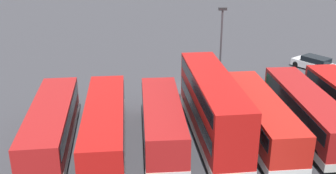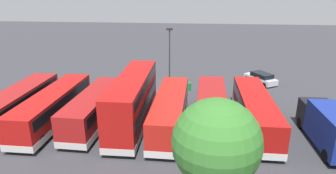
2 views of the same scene
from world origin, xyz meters
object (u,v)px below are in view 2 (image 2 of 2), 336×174
waste_bin_yellow (189,86)px  lamp_post_tall (170,56)px  bus_single_deck_near_end (255,110)px  bus_single_deck_seventh (19,103)px  box_truck_blue (330,126)px  car_hatchback_silver (261,78)px  bus_double_decker_fourth (133,99)px  bus_single_deck_third (170,110)px  bus_single_deck_fifth (94,108)px  bus_single_deck_sixth (54,106)px  bus_single_deck_second (211,110)px

waste_bin_yellow → lamp_post_tall: bearing=33.9°
bus_single_deck_near_end → bus_single_deck_seventh: same height
bus_single_deck_near_end → box_truck_blue: 5.92m
bus_single_deck_seventh → car_hatchback_silver: bearing=-151.3°
bus_double_decker_fourth → car_hatchback_silver: bus_double_decker_fourth is taller
bus_single_deck_seventh → lamp_post_tall: size_ratio=1.46×
bus_single_deck_third → bus_double_decker_fourth: bearing=-4.7°
bus_double_decker_fourth → car_hatchback_silver: (-14.00, -13.57, -1.75)m
bus_single_deck_near_end → bus_single_deck_third: bearing=6.0°
bus_single_deck_fifth → bus_single_deck_sixth: 3.87m
box_truck_blue → bus_single_deck_sixth: bearing=-4.3°
bus_single_deck_third → lamp_post_tall: size_ratio=1.50×
box_truck_blue → lamp_post_tall: 17.48m
bus_single_deck_second → bus_single_deck_sixth: same height
bus_single_deck_near_end → bus_single_deck_seventh: bearing=1.6°
bus_single_deck_third → bus_single_deck_seventh: 14.34m
bus_single_deck_sixth → car_hatchback_silver: size_ratio=2.52×
bus_single_deck_sixth → bus_single_deck_seventh: size_ratio=1.06×
bus_single_deck_sixth → bus_double_decker_fourth: bearing=-176.9°
bus_single_deck_fifth → bus_single_deck_sixth: bearing=0.0°
bus_single_deck_seventh → box_truck_blue: 27.20m
lamp_post_tall → car_hatchback_silver: bearing=-155.6°
bus_single_deck_seventh → box_truck_blue: bearing=175.6°
bus_single_deck_third → car_hatchback_silver: (-10.61, -13.85, -0.92)m
bus_single_deck_near_end → car_hatchback_silver: (-3.11, -13.05, -0.92)m
bus_double_decker_fourth → bus_single_deck_fifth: (3.52, 0.40, -0.83)m
bus_double_decker_fourth → lamp_post_tall: 8.94m
car_hatchback_silver → bus_single_deck_sixth: bearing=33.1°
bus_single_deck_near_end → waste_bin_yellow: bus_single_deck_near_end is taller
bus_single_deck_fifth → bus_single_deck_third: bearing=-179.0°
bus_single_deck_fifth → bus_single_deck_near_end: bearing=-176.4°
lamp_post_tall → bus_single_deck_sixth: bearing=41.5°
bus_single_deck_second → bus_single_deck_third: (3.65, 0.49, -0.00)m
bus_double_decker_fourth → bus_single_deck_seventh: (10.94, 0.09, -0.83)m
bus_double_decker_fourth → bus_single_deck_sixth: 7.46m
bus_single_deck_near_end → bus_single_deck_seventh: 21.85m
bus_single_deck_sixth → lamp_post_tall: (-9.88, -8.73, 2.91)m
bus_single_deck_third → car_hatchback_silver: bus_single_deck_third is taller
bus_single_deck_seventh → box_truck_blue: box_truck_blue is taller
car_hatchback_silver → waste_bin_yellow: (9.30, 3.74, -0.23)m
bus_double_decker_fourth → bus_single_deck_sixth: size_ratio=1.01×
bus_double_decker_fourth → box_truck_blue: bus_double_decker_fourth is taller
bus_single_deck_third → bus_single_deck_fifth: size_ratio=1.12×
box_truck_blue → car_hatchback_silver: size_ratio=1.59×
bus_single_deck_second → bus_double_decker_fourth: bearing=1.7°
bus_single_deck_near_end → bus_single_deck_sixth: (18.29, 0.91, -0.00)m
bus_single_deck_sixth → box_truck_blue: bearing=175.7°
car_hatchback_silver → lamp_post_tall: 13.22m
lamp_post_tall → waste_bin_yellow: lamp_post_tall is taller
car_hatchback_silver → bus_double_decker_fourth: bearing=44.1°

